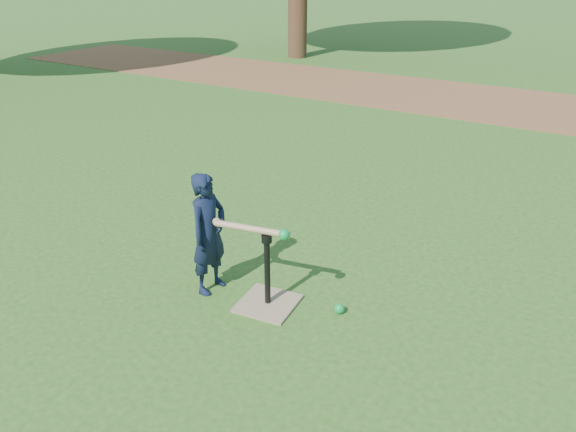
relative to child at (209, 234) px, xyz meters
The scene contains 6 objects.
ground 0.87m from the child, 19.18° to the left, with size 80.00×80.00×0.00m, color #285116.
dirt_strip 7.78m from the child, 85.03° to the left, with size 24.00×3.00×0.01m, color brown.
child is the anchor object (origin of this frame).
wiffle_ball_ground 1.17m from the child, 12.62° to the left, with size 0.08×0.08×0.08m, color #0D903D.
batting_tee 0.66m from the child, ahead, with size 0.48×0.48×0.61m.
swing_action 0.46m from the child, ahead, with size 0.69×0.17×0.13m.
Camera 1 is at (1.94, -3.25, 2.50)m, focal length 35.00 mm.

